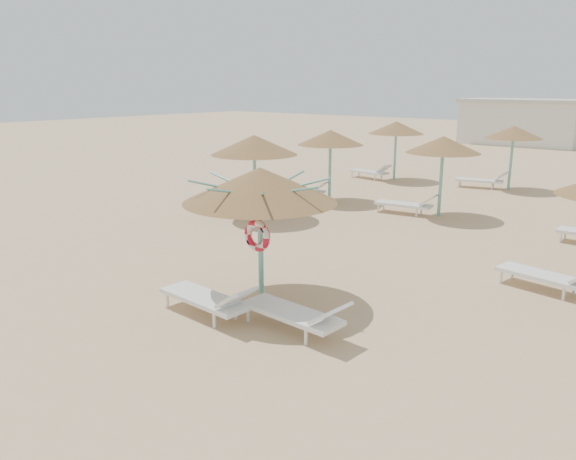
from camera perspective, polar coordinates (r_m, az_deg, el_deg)
The scene contains 6 objects.
ground at distance 11.25m, azimuth -3.40°, elevation -7.73°, with size 120.00×120.00×0.00m, color tan.
main_palapa at distance 10.92m, azimuth -2.86°, elevation 4.53°, with size 3.04×3.04×2.72m.
lounger_main_a at distance 10.70m, azimuth -7.97°, elevation -6.91°, with size 2.17×0.75×0.78m.
lounger_main_b at distance 9.96m, azimuth 0.94°, elevation -8.46°, with size 2.16×0.75×0.77m.
palapa_field at distance 18.27m, azimuth 20.64°, elevation 7.50°, with size 18.56×13.51×2.72m.
service_hut at distance 44.66m, azimuth 22.64°, elevation 10.11°, with size 8.40×4.40×3.25m.
Camera 1 is at (7.11, -7.61, 4.26)m, focal length 35.00 mm.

